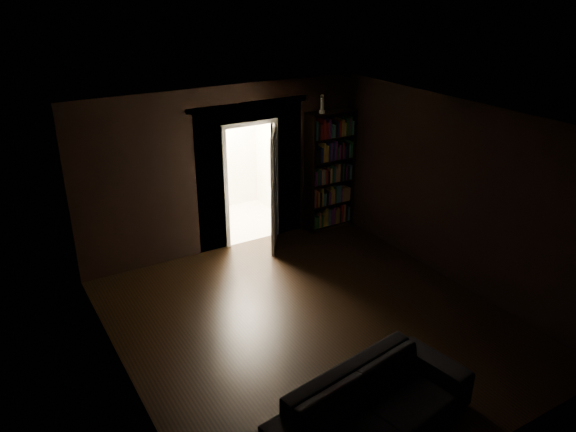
% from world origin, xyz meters
% --- Properties ---
extents(ground, '(5.50, 5.50, 0.00)m').
position_xyz_m(ground, '(0.00, 0.00, 0.00)').
color(ground, black).
rests_on(ground, ground).
extents(room_walls, '(5.02, 5.61, 2.84)m').
position_xyz_m(room_walls, '(-0.01, 1.07, 1.68)').
color(room_walls, black).
rests_on(room_walls, ground).
extents(kitchen_alcove, '(2.20, 1.80, 2.60)m').
position_xyz_m(kitchen_alcove, '(0.50, 3.87, 1.21)').
color(kitchen_alcove, beige).
rests_on(kitchen_alcove, ground).
extents(sofa, '(2.40, 1.32, 0.87)m').
position_xyz_m(sofa, '(-0.59, -1.99, 0.44)').
color(sofa, black).
rests_on(sofa, ground).
extents(bookshelf, '(0.96, 0.61, 2.20)m').
position_xyz_m(bookshelf, '(2.00, 2.55, 1.10)').
color(bookshelf, black).
rests_on(bookshelf, ground).
extents(refrigerator, '(0.92, 0.88, 1.65)m').
position_xyz_m(refrigerator, '(-0.10, 4.06, 0.82)').
color(refrigerator, silver).
rests_on(refrigerator, ground).
extents(door, '(0.51, 0.74, 2.05)m').
position_xyz_m(door, '(0.74, 2.38, 1.02)').
color(door, white).
rests_on(door, ground).
extents(figurine, '(0.12, 0.12, 0.32)m').
position_xyz_m(figurine, '(1.79, 2.53, 2.36)').
color(figurine, silver).
rests_on(figurine, bookshelf).
extents(bottles, '(0.66, 0.08, 0.27)m').
position_xyz_m(bottles, '(-0.16, 3.98, 1.78)').
color(bottles, black).
rests_on(bottles, refrigerator).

